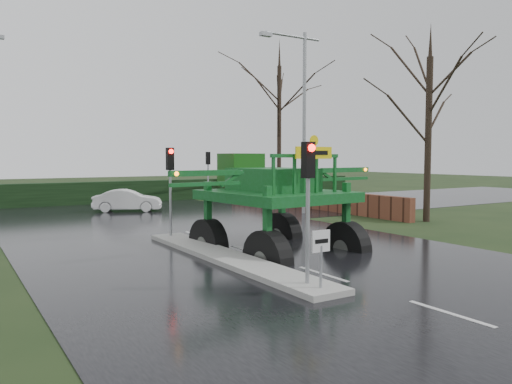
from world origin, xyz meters
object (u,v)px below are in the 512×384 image
traffic_signal_far (208,166)px  street_light_right (300,106)px  keep_left_sign (321,249)px  traffic_signal_near (308,182)px  traffic_signal_mid (170,172)px  crop_sprayer (263,186)px  white_sedan (128,212)px

traffic_signal_far → street_light_right: (1.69, -8.01, 3.40)m
keep_left_sign → traffic_signal_near: 1.61m
traffic_signal_mid → street_light_right: street_light_right is taller
traffic_signal_mid → crop_sprayer: crop_sprayer is taller
traffic_signal_near → crop_sprayer: bearing=74.6°
traffic_signal_near → street_light_right: bearing=53.9°
traffic_signal_near → traffic_signal_far: size_ratio=1.00×
street_light_right → traffic_signal_mid: bearing=-154.6°
street_light_right → white_sedan: (-7.83, 6.14, -5.99)m
traffic_signal_mid → street_light_right: 11.05m
traffic_signal_far → street_light_right: size_ratio=0.35×
keep_left_sign → street_light_right: bearing=54.9°
traffic_signal_mid → street_light_right: (9.49, 4.51, 3.40)m
traffic_signal_near → white_sedan: 19.40m
traffic_signal_near → street_light_right: size_ratio=0.35×
traffic_signal_far → white_sedan: traffic_signal_far is taller
crop_sprayer → traffic_signal_mid: bearing=95.8°
traffic_signal_mid → traffic_signal_far: (7.80, 12.52, 0.00)m
traffic_signal_near → white_sedan: (1.66, 19.15, -2.59)m
traffic_signal_mid → street_light_right: bearing=25.4°
keep_left_sign → traffic_signal_mid: bearing=90.0°
traffic_signal_far → crop_sprayer: (-6.84, -17.54, -0.31)m
white_sedan → traffic_signal_far: bearing=-48.8°
traffic_signal_far → traffic_signal_near: bearing=69.6°
street_light_right → white_sedan: size_ratio=2.59×
traffic_signal_far → crop_sprayer: 18.83m
traffic_signal_far → white_sedan: bearing=16.9°
street_light_right → white_sedan: 11.62m
crop_sprayer → traffic_signal_near: bearing=-110.4°
white_sedan → street_light_right: bearing=-103.8°
keep_left_sign → traffic_signal_far: (7.80, 21.51, 1.53)m
keep_left_sign → traffic_signal_far: bearing=70.1°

